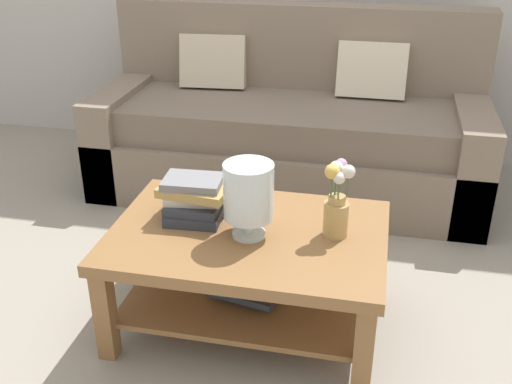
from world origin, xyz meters
The scene contains 6 objects.
ground_plane centered at (0.00, 0.00, 0.00)m, with size 10.00×10.00×0.00m, color gray.
couch centered at (0.03, 0.98, 0.36)m, with size 2.27×0.90×1.06m.
coffee_table centered at (0.08, -0.41, 0.32)m, with size 1.09×0.76×0.45m.
book_stack_main centered at (-0.16, -0.34, 0.53)m, with size 0.30×0.25×0.18m.
glass_hurricane_vase centered at (0.09, -0.44, 0.63)m, with size 0.19×0.19×0.30m.
flower_pitcher centered at (0.42, -0.37, 0.59)m, with size 0.11×0.11×0.31m.
Camera 1 is at (0.56, -2.47, 1.66)m, focal length 42.87 mm.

